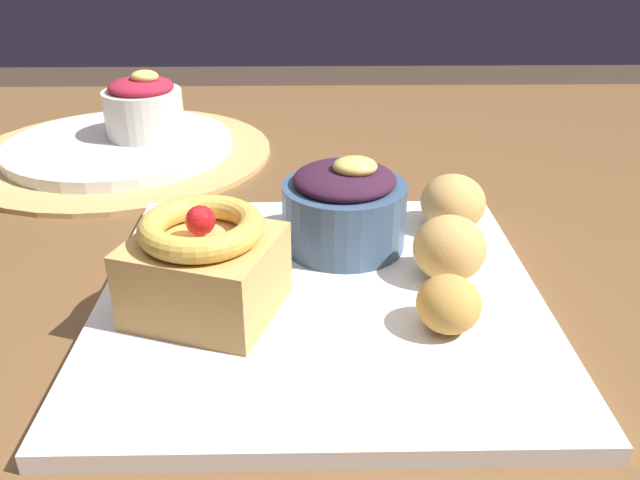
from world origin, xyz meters
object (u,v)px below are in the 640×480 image
front_plate (321,297)px  fritter_back (449,248)px  berry_ramekin (344,207)px  fritter_middle (453,202)px  back_plate (119,146)px  cake_slice (209,265)px  fritter_front (449,304)px  back_ramekin (143,107)px

front_plate → fritter_back: size_ratio=5.88×
berry_ramekin → fritter_back: (0.07, -0.05, -0.01)m
fritter_middle → fritter_back: fritter_back is taller
berry_ramekin → back_plate: size_ratio=0.38×
front_plate → cake_slice: bearing=-162.0°
berry_ramekin → fritter_front: (0.06, -0.11, -0.01)m
cake_slice → fritter_front: (0.15, -0.02, -0.02)m
fritter_front → berry_ramekin: bearing=117.0°
cake_slice → back_ramekin: (-0.12, 0.35, 0.00)m
back_plate → back_ramekin: bearing=34.0°
back_ramekin → front_plate: bearing=-59.9°
berry_ramekin → fritter_middle: (0.09, 0.03, -0.01)m
cake_slice → front_plate: bearing=18.0°
berry_ramekin → fritter_middle: berry_ramekin is taller
front_plate → fritter_middle: fritter_middle is taller
front_plate → fritter_front: bearing=-31.2°
cake_slice → fritter_middle: size_ratio=2.00×
cake_slice → fritter_middle: 0.21m
back_plate → back_ramekin: size_ratio=2.86×
front_plate → fritter_front: (0.08, -0.05, 0.02)m
berry_ramekin → back_ramekin: (-0.21, 0.26, 0.01)m
front_plate → cake_slice: size_ratio=2.76×
fritter_front → fritter_middle: bearing=77.7°
cake_slice → back_ramekin: size_ratio=1.25×
cake_slice → berry_ramekin: size_ratio=1.15×
front_plate → back_ramekin: bearing=120.1°
cake_slice → back_ramekin: bearing=108.7°
cake_slice → back_ramekin: back_ramekin is taller
cake_slice → berry_ramekin: same height
back_ramekin → fritter_back: bearing=-48.1°
fritter_front → fritter_middle: size_ratio=0.77×
cake_slice → back_plate: (-0.15, 0.33, -0.03)m
cake_slice → fritter_back: size_ratio=2.13×
front_plate → cake_slice: cake_slice is taller
front_plate → berry_ramekin: bearing=74.0°
fritter_back → back_ramekin: bearing=131.9°
back_ramekin → back_plate: bearing=-146.0°
berry_ramekin → fritter_middle: size_ratio=1.74×
fritter_middle → fritter_back: 0.08m
front_plate → fritter_middle: size_ratio=5.52×
fritter_front → cake_slice: bearing=170.9°
fritter_middle → cake_slice: bearing=-146.3°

